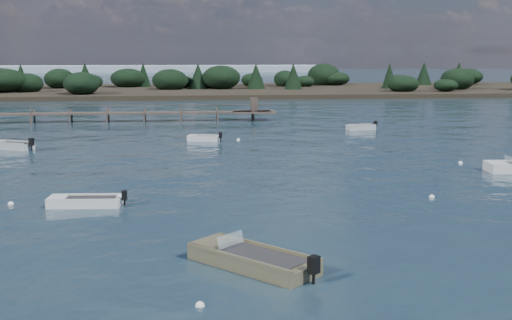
{
  "coord_description": "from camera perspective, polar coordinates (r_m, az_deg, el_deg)",
  "views": [
    {
      "loc": [
        -3.46,
        -28.04,
        8.22
      ],
      "look_at": [
        0.8,
        14.0,
        1.0
      ],
      "focal_mm": 45.0,
      "sensor_mm": 36.0,
      "label": 1
    }
  ],
  "objects": [
    {
      "name": "ground",
      "position": [
        88.49,
        -3.52,
        4.35
      ],
      "size": [
        400.0,
        400.0,
        0.0
      ],
      "primitive_type": "plane",
      "color": "#142530",
      "rests_on": "ground"
    },
    {
      "name": "buoy_b",
      "position": [
        37.78,
        15.35,
        -3.22
      ],
      "size": [
        0.32,
        0.32,
        0.32
      ],
      "primitive_type": "sphere",
      "color": "white",
      "rests_on": "ground"
    },
    {
      "name": "dinghy_near_olive",
      "position": [
        25.0,
        -0.34,
        -9.06
      ],
      "size": [
        5.02,
        5.14,
        1.38
      ],
      "color": "#6A6447",
      "rests_on": "ground"
    },
    {
      "name": "far_headland",
      "position": [
        131.31,
        6.79,
        6.9
      ],
      "size": [
        190.0,
        40.0,
        5.8
      ],
      "color": "black",
      "rests_on": "ground"
    },
    {
      "name": "buoy_a",
      "position": [
        21.5,
        -5.0,
        -12.81
      ],
      "size": [
        0.32,
        0.32,
        0.32
      ],
      "primitive_type": "sphere",
      "color": "white",
      "rests_on": "ground"
    },
    {
      "name": "buoy_extra_a",
      "position": [
        49.77,
        17.72,
        -0.27
      ],
      "size": [
        0.32,
        0.32,
        0.32
      ],
      "primitive_type": "sphere",
      "color": "white",
      "rests_on": "ground"
    },
    {
      "name": "buoy_e",
      "position": [
        59.76,
        -1.58,
        1.79
      ],
      "size": [
        0.32,
        0.32,
        0.32
      ],
      "primitive_type": "sphere",
      "color": "white",
      "rests_on": "ground"
    },
    {
      "name": "tender_far_grey",
      "position": [
        58.03,
        -20.88,
        1.1
      ],
      "size": [
        4.04,
        2.92,
        1.31
      ],
      "color": "#A2A7A9",
      "rests_on": "ground"
    },
    {
      "name": "tender_far_grey_b",
      "position": [
        68.39,
        9.3,
        2.8
      ],
      "size": [
        3.39,
        1.7,
        1.14
      ],
      "color": "#A2A7A9",
      "rests_on": "ground"
    },
    {
      "name": "jetty",
      "position": [
        78.53,
        -19.26,
        3.87
      ],
      "size": [
        64.5,
        3.2,
        3.4
      ],
      "color": "#483C35",
      "rests_on": "ground"
    },
    {
      "name": "dinghy_mid_grey",
      "position": [
        35.64,
        -14.96,
        -3.74
      ],
      "size": [
        4.2,
        1.74,
        1.05
      ],
      "color": "silver",
      "rests_on": "ground"
    },
    {
      "name": "tender_far_white",
      "position": [
        59.27,
        -4.69,
        1.84
      ],
      "size": [
        3.24,
        1.9,
        1.09
      ],
      "color": "silver",
      "rests_on": "ground"
    },
    {
      "name": "buoy_c",
      "position": [
        37.28,
        -20.97,
        -3.69
      ],
      "size": [
        0.32,
        0.32,
        0.32
      ],
      "primitive_type": "sphere",
      "color": "white",
      "rests_on": "ground"
    }
  ]
}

